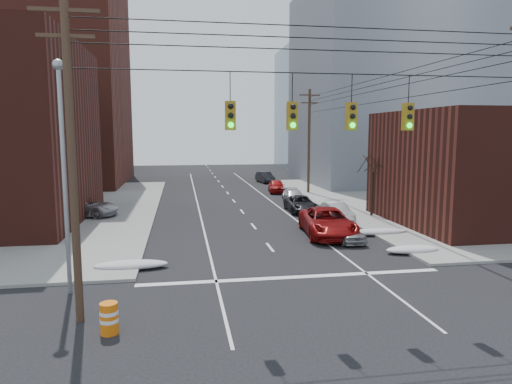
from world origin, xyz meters
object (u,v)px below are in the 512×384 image
object	(u,v)px
parked_car_c	(301,204)
parked_car_d	(294,196)
parked_car_a	(346,231)
lot_car_a	(43,208)
parked_car_b	(337,212)
lot_car_c	(19,208)
red_pickup	(327,222)
lot_car_b	(85,207)
lot_car_d	(32,202)
parked_car_e	(276,186)
parked_car_f	(265,177)
construction_barrel	(109,318)

from	to	relation	value
parked_car_c	parked_car_d	size ratio (longest dim) A/B	1.12
parked_car_a	lot_car_a	size ratio (longest dim) A/B	0.79
parked_car_a	parked_car_b	world-z (taller)	parked_car_b
parked_car_d	lot_car_c	xyz separation A→B (m)	(-22.64, -4.26, 0.15)
red_pickup	lot_car_b	xyz separation A→B (m)	(-16.44, 8.77, -0.01)
lot_car_c	parked_car_a	bearing A→B (deg)	-136.22
parked_car_c	lot_car_c	distance (m)	22.01
lot_car_b	lot_car_c	bearing A→B (deg)	96.67
parked_car_c	parked_car_d	distance (m)	4.96
lot_car_b	lot_car_d	world-z (taller)	lot_car_b
parked_car_a	lot_car_b	xyz separation A→B (m)	(-17.08, 10.36, 0.24)
parked_car_e	parked_car_f	bearing A→B (deg)	93.95
red_pickup	parked_car_e	xyz separation A→B (m)	(1.16, 21.15, -0.16)
parked_car_c	lot_car_b	size ratio (longest dim) A/B	0.92
parked_car_a	parked_car_c	size ratio (longest dim) A/B	0.77
lot_car_d	parked_car_f	bearing A→B (deg)	-46.55
parked_car_b	construction_barrel	size ratio (longest dim) A/B	3.88
parked_car_e	parked_car_f	size ratio (longest dim) A/B	0.97
parked_car_b	lot_car_c	size ratio (longest dim) A/B	0.95
lot_car_d	red_pickup	bearing A→B (deg)	-115.94
lot_car_b	parked_car_d	bearing A→B (deg)	-59.20
parked_car_c	parked_car_f	xyz separation A→B (m)	(1.10, 22.36, 0.05)
parked_car_e	lot_car_a	bearing A→B (deg)	-140.86
parked_car_f	construction_barrel	distance (m)	45.70
lot_car_c	lot_car_d	xyz separation A→B (m)	(-0.03, 3.29, -0.01)
parked_car_b	parked_car_f	world-z (taller)	parked_car_f
parked_car_a	lot_car_a	distance (m)	22.33
parked_car_d	lot_car_b	bearing A→B (deg)	-163.34
red_pickup	lot_car_b	bearing A→B (deg)	157.65
lot_car_b	parked_car_a	bearing A→B (deg)	-106.18
lot_car_d	construction_barrel	world-z (taller)	lot_car_d
red_pickup	lot_car_a	bearing A→B (deg)	162.34
lot_car_d	parked_car_b	bearing A→B (deg)	-104.09
parked_car_b	parked_car_e	size ratio (longest dim) A/B	0.98
construction_barrel	parked_car_b	bearing A→B (deg)	51.36
parked_car_c	parked_car_d	world-z (taller)	parked_car_c
parked_car_e	lot_car_b	world-z (taller)	lot_car_b
parked_car_e	lot_car_c	size ratio (longest dim) A/B	0.97
parked_car_f	lot_car_b	bearing A→B (deg)	-136.45
parked_car_d	lot_car_b	world-z (taller)	lot_car_b
parked_car_d	parked_car_e	distance (m)	7.39
parked_car_e	lot_car_b	distance (m)	21.52
red_pickup	lot_car_a	xyz separation A→B (m)	(-19.35, 8.37, 0.04)
parked_car_a	lot_car_c	xyz separation A→B (m)	(-22.00, 11.09, 0.15)
parked_car_b	construction_barrel	distance (m)	22.00
parked_car_e	lot_car_d	distance (m)	24.06
parked_car_e	lot_car_c	world-z (taller)	parked_car_e
parked_car_c	parked_car_e	distance (m)	12.31
lot_car_a	lot_car_d	xyz separation A→B (m)	(-2.05, 4.42, -0.15)
parked_car_d	red_pickup	bearing A→B (deg)	-94.35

